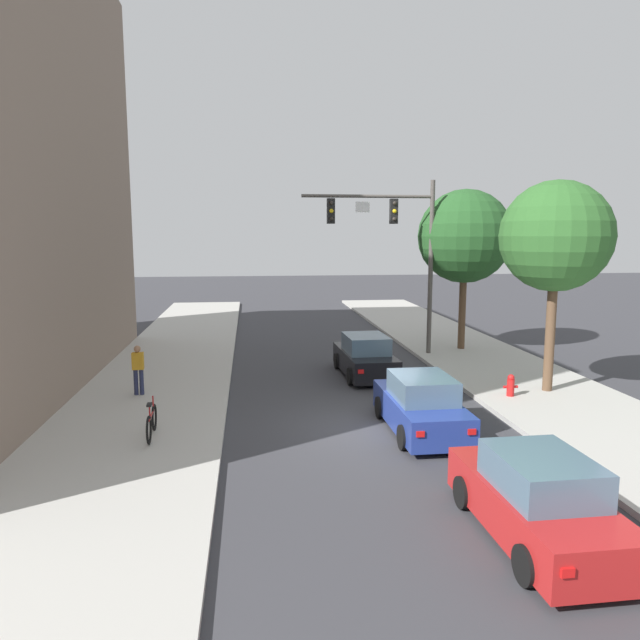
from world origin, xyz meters
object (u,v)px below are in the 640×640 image
object	(u,v)px
car_following_blue	(421,406)
street_tree_second	(465,237)
car_third_red	(537,501)
bicycle_leaning	(152,422)
car_lead_black	(365,357)
street_tree_nearest	(556,237)
fire_hydrant	(511,385)
traffic_signal_mast	(396,236)
pedestrian_sidewalk_left_walker	(138,367)

from	to	relation	value
car_following_blue	street_tree_second	size ratio (longest dim) A/B	0.59
car_third_red	bicycle_leaning	world-z (taller)	car_third_red
car_lead_black	street_tree_nearest	distance (m)	7.95
car_lead_black	fire_hydrant	bearing A→B (deg)	-43.27
car_lead_black	bicycle_leaning	bearing A→B (deg)	-137.05
car_lead_black	car_third_red	bearing A→B (deg)	-86.97
traffic_signal_mast	street_tree_second	world-z (taller)	traffic_signal_mast
car_following_blue	street_tree_second	world-z (taller)	street_tree_second
street_tree_nearest	street_tree_second	xyz separation A→B (m)	(-0.29, 7.41, -0.03)
car_following_blue	street_tree_nearest	world-z (taller)	street_tree_nearest
bicycle_leaning	street_tree_second	bearing A→B (deg)	40.75
car_lead_black	street_tree_nearest	bearing A→B (deg)	-30.55
car_following_blue	street_tree_second	distance (m)	12.55
traffic_signal_mast	pedestrian_sidewalk_left_walker	xyz separation A→B (m)	(-9.92, -5.52, -4.24)
car_following_blue	fire_hydrant	xyz separation A→B (m)	(3.80, 2.62, -0.22)
street_tree_nearest	car_third_red	bearing A→B (deg)	-118.89
traffic_signal_mast	street_tree_nearest	xyz separation A→B (m)	(3.66, -6.60, -0.02)
car_lead_black	bicycle_leaning	world-z (taller)	car_lead_black
car_third_red	fire_hydrant	distance (m)	9.13
car_lead_black	bicycle_leaning	xyz separation A→B (m)	(-6.91, -6.43, -0.18)
car_third_red	bicycle_leaning	bearing A→B (deg)	142.23
traffic_signal_mast	car_following_blue	distance (m)	10.90
pedestrian_sidewalk_left_walker	fire_hydrant	xyz separation A→B (m)	(12.05, -1.60, -0.56)
traffic_signal_mast	street_tree_second	xyz separation A→B (m)	(3.37, 0.81, -0.05)
bicycle_leaning	street_tree_nearest	size ratio (longest dim) A/B	0.25
traffic_signal_mast	car_lead_black	distance (m)	5.97
fire_hydrant	street_tree_nearest	world-z (taller)	street_tree_nearest
car_third_red	pedestrian_sidewalk_left_walker	world-z (taller)	pedestrian_sidewalk_left_walker
car_third_red	street_tree_nearest	world-z (taller)	street_tree_nearest
fire_hydrant	street_tree_second	size ratio (longest dim) A/B	0.10
traffic_signal_mast	car_third_red	world-z (taller)	traffic_signal_mast
traffic_signal_mast	street_tree_second	size ratio (longest dim) A/B	1.04
traffic_signal_mast	car_third_red	xyz separation A→B (m)	(-1.29, -15.58, -4.58)
pedestrian_sidewalk_left_walker	bicycle_leaning	bearing A→B (deg)	-75.70
car_following_blue	street_tree_nearest	size ratio (longest dim) A/B	0.61
car_following_blue	car_third_red	distance (m)	5.85
car_following_blue	fire_hydrant	distance (m)	4.62
car_lead_black	pedestrian_sidewalk_left_walker	bearing A→B (deg)	-164.41
car_third_red	street_tree_second	xyz separation A→B (m)	(4.67, 16.39, 4.53)
pedestrian_sidewalk_left_walker	bicycle_leaning	world-z (taller)	pedestrian_sidewalk_left_walker
car_third_red	fire_hydrant	bearing A→B (deg)	68.02
car_following_blue	bicycle_leaning	world-z (taller)	car_following_blue
pedestrian_sidewalk_left_walker	bicycle_leaning	distance (m)	4.37
car_following_blue	car_third_red	xyz separation A→B (m)	(0.38, -5.84, 0.00)
street_tree_nearest	traffic_signal_mast	bearing A→B (deg)	119.01
car_lead_black	pedestrian_sidewalk_left_walker	size ratio (longest dim) A/B	2.62
car_following_blue	fire_hydrant	world-z (taller)	car_following_blue
bicycle_leaning	traffic_signal_mast	bearing A→B (deg)	47.69
traffic_signal_mast	pedestrian_sidewalk_left_walker	world-z (taller)	traffic_signal_mast
street_tree_second	fire_hydrant	bearing A→B (deg)	-98.98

